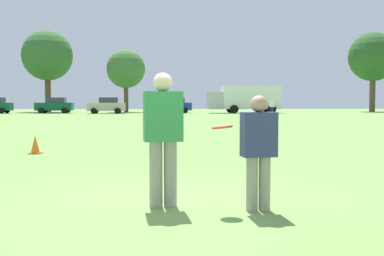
{
  "coord_description": "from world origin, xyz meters",
  "views": [
    {
      "loc": [
        -0.02,
        -6.67,
        1.41
      ],
      "look_at": [
        0.4,
        1.08,
        0.96
      ],
      "focal_mm": 43.68,
      "sensor_mm": 36.0,
      "label": 1
    }
  ],
  "objects": [
    {
      "name": "tree_far_east_pine",
      "position": [
        27.5,
        54.5,
        7.27
      ],
      "size": [
        6.51,
        6.51,
        10.57
      ],
      "color": "brown",
      "rests_on": "ground"
    },
    {
      "name": "parked_car_center",
      "position": [
        -13.0,
        48.32,
        0.92
      ],
      "size": [
        4.26,
        2.33,
        1.82
      ],
      "color": "#0C4C2D",
      "rests_on": "ground"
    },
    {
      "name": "box_truck",
      "position": [
        9.27,
        48.01,
        1.75
      ],
      "size": [
        8.58,
        3.2,
        3.18
      ],
      "color": "white",
      "rests_on": "ground"
    },
    {
      "name": "player_defender",
      "position": [
        1.16,
        -0.78,
        0.83
      ],
      "size": [
        0.46,
        0.3,
        1.48
      ],
      "color": "gray",
      "rests_on": "ground"
    },
    {
      "name": "parked_car_mid_right",
      "position": [
        -6.77,
        46.55,
        0.92
      ],
      "size": [
        4.26,
        2.33,
        1.82
      ],
      "color": "#B7AD99",
      "rests_on": "ground"
    },
    {
      "name": "traffic_cone",
      "position": [
        -3.55,
        6.01,
        0.23
      ],
      "size": [
        0.32,
        0.32,
        0.48
      ],
      "color": "#D8590C",
      "rests_on": "ground"
    },
    {
      "name": "ground_plane",
      "position": [
        0.0,
        0.0,
        0.0
      ],
      "size": [
        152.77,
        152.77,
        0.0
      ],
      "primitive_type": "plane",
      "color": "#6B9347"
    },
    {
      "name": "tree_east_birch",
      "position": [
        -15.49,
        55.28,
        7.28
      ],
      "size": [
        6.51,
        6.51,
        10.59
      ],
      "color": "brown",
      "rests_on": "ground"
    },
    {
      "name": "bystander_far_jogger",
      "position": [
        0.35,
        42.5,
        0.97
      ],
      "size": [
        0.48,
        0.54,
        1.72
      ],
      "color": "#1E234C",
      "rests_on": "ground"
    },
    {
      "name": "bystander_sideline_watcher",
      "position": [
        10.29,
        38.52,
        0.93
      ],
      "size": [
        0.49,
        0.51,
        1.64
      ],
      "color": "#1E234C",
      "rests_on": "ground"
    },
    {
      "name": "parked_car_near_right",
      "position": [
        0.87,
        48.84,
        0.92
      ],
      "size": [
        4.26,
        2.33,
        1.82
      ],
      "color": "navy",
      "rests_on": "ground"
    },
    {
      "name": "player_thrower",
      "position": [
        -0.07,
        -0.49,
        1.01
      ],
      "size": [
        0.54,
        0.35,
        1.79
      ],
      "color": "gray",
      "rests_on": "ground"
    },
    {
      "name": "tree_east_oak",
      "position": [
        -5.18,
        53.21,
        5.46
      ],
      "size": [
        4.89,
        4.89,
        7.95
      ],
      "color": "brown",
      "rests_on": "ground"
    },
    {
      "name": "frisbee",
      "position": [
        0.7,
        -0.68,
        1.08
      ],
      "size": [
        0.27,
        0.27,
        0.06
      ],
      "color": "#E54C33"
    }
  ]
}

